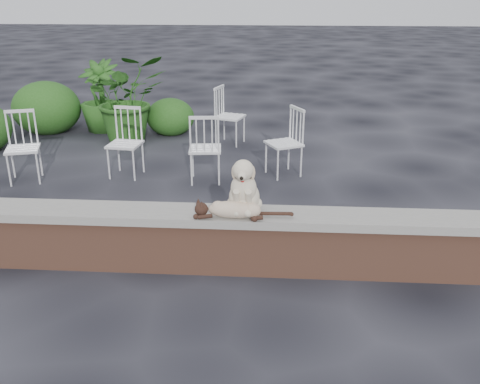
# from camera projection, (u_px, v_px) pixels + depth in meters

# --- Properties ---
(ground) EXTENTS (60.00, 60.00, 0.00)m
(ground) POSITION_uv_depth(u_px,v_px,m) (186.00, 267.00, 5.10)
(ground) COLOR black
(ground) RESTS_ON ground
(brick_wall) EXTENTS (6.00, 0.30, 0.50)m
(brick_wall) POSITION_uv_depth(u_px,v_px,m) (185.00, 243.00, 5.01)
(brick_wall) COLOR brown
(brick_wall) RESTS_ON ground
(capstone) EXTENTS (6.20, 0.40, 0.08)m
(capstone) POSITION_uv_depth(u_px,v_px,m) (184.00, 215.00, 4.91)
(capstone) COLOR slate
(capstone) RESTS_ON brick_wall
(dog) EXTENTS (0.37, 0.47, 0.53)m
(dog) POSITION_uv_depth(u_px,v_px,m) (244.00, 184.00, 4.79)
(dog) COLOR beige
(dog) RESTS_ON capstone
(cat) EXTENTS (1.04, 0.28, 0.18)m
(cat) POSITION_uv_depth(u_px,v_px,m) (234.00, 208.00, 4.72)
(cat) COLOR tan
(cat) RESTS_ON capstone
(chair_c) EXTENTS (0.61, 0.61, 0.94)m
(chair_c) POSITION_uv_depth(u_px,v_px,m) (205.00, 148.00, 7.13)
(chair_c) COLOR white
(chair_c) RESTS_ON ground
(chair_b) EXTENTS (0.62, 0.62, 0.94)m
(chair_b) POSITION_uv_depth(u_px,v_px,m) (125.00, 143.00, 7.33)
(chair_b) COLOR white
(chair_b) RESTS_ON ground
(chair_a) EXTENTS (0.70, 0.70, 0.94)m
(chair_a) POSITION_uv_depth(u_px,v_px,m) (22.00, 148.00, 7.13)
(chair_a) COLOR white
(chair_a) RESTS_ON ground
(chair_e) EXTENTS (0.70, 0.70, 0.94)m
(chair_e) POSITION_uv_depth(u_px,v_px,m) (230.00, 116.00, 8.82)
(chair_e) COLOR white
(chair_e) RESTS_ON ground
(chair_d) EXTENTS (0.75, 0.75, 0.94)m
(chair_d) POSITION_uv_depth(u_px,v_px,m) (284.00, 142.00, 7.36)
(chair_d) COLOR white
(chair_d) RESTS_ON ground
(potted_plant_a) EXTENTS (1.65, 1.56, 1.44)m
(potted_plant_a) POSITION_uv_depth(u_px,v_px,m) (127.00, 98.00, 8.95)
(potted_plant_a) COLOR #204E16
(potted_plant_a) RESTS_ON ground
(potted_plant_b) EXTENTS (0.83, 0.83, 1.26)m
(potted_plant_b) POSITION_uv_depth(u_px,v_px,m) (100.00, 96.00, 9.53)
(potted_plant_b) COLOR #204E16
(potted_plant_b) RESTS_ON ground
(shrubbery) EXTENTS (3.79, 2.26, 0.95)m
(shrubbery) POSITION_uv_depth(u_px,v_px,m) (47.00, 116.00, 9.15)
(shrubbery) COLOR #204E16
(shrubbery) RESTS_ON ground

